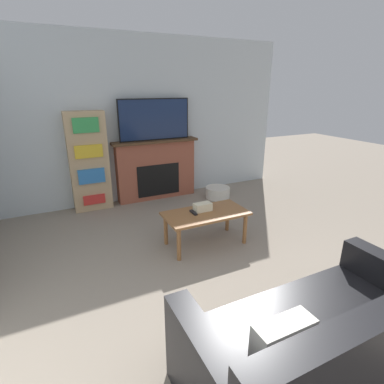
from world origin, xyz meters
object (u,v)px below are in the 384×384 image
Objects in this scene: tv at (155,120)px; coffee_table at (206,217)px; bookshelf at (89,162)px; fireplace at (156,169)px; storage_basket at (218,192)px; couch at (321,348)px.

coffee_table is (-0.02, -1.86, -1.01)m from tv.
coffee_table is at bearing -90.65° from tv.
tv reaches higher than bookshelf.
tv is 0.78× the size of bookshelf.
bookshelf is at bearing -179.86° from tv.
fireplace is at bearing 89.36° from coffee_table.
bookshelf is at bearing 120.48° from coffee_table.
fireplace is at bearing 153.53° from storage_basket.
couch is (-0.25, -3.87, -1.09)m from tv.
tv is 1.27m from bookshelf.
coffee_table is 2.38× the size of storage_basket.
coffee_table is (0.22, 2.01, 0.08)m from couch.
storage_basket is (1.22, 3.40, -0.19)m from couch.
coffee_table is at bearing -125.73° from storage_basket.
couch reaches higher than coffee_table.
fireplace is at bearing 1.16° from bookshelf.
bookshelf reaches higher than storage_basket.
fireplace is 1.44× the size of coffee_table.
tv is 2.80× the size of storage_basket.
storage_basket is at bearing -25.53° from tv.
fireplace is 1.88m from coffee_table.
coffee_table reaches higher than storage_basket.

